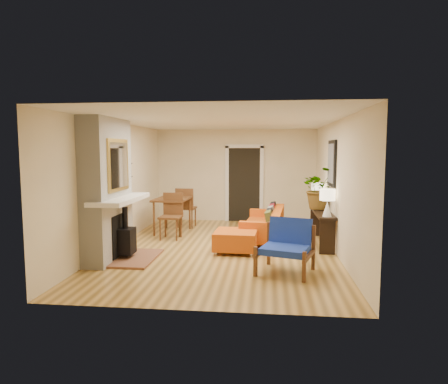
# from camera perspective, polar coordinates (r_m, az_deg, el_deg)

# --- Properties ---
(room_shell) EXTENTS (6.50, 6.50, 6.50)m
(room_shell) POSITION_cam_1_polar(r_m,az_deg,el_deg) (10.70, 4.63, 1.80)
(room_shell) COLOR tan
(room_shell) RESTS_ON ground
(fireplace) EXTENTS (1.09, 1.68, 2.60)m
(fireplace) POSITION_cam_1_polar(r_m,az_deg,el_deg) (7.65, -16.09, -0.09)
(fireplace) COLOR white
(fireplace) RESTS_ON ground
(sofa) EXTENTS (1.00, 2.02, 0.77)m
(sofa) POSITION_cam_1_polar(r_m,az_deg,el_deg) (9.11, 6.12, -4.67)
(sofa) COLOR silver
(sofa) RESTS_ON ground
(ottoman) EXTENTS (0.86, 0.86, 0.42)m
(ottoman) POSITION_cam_1_polar(r_m,az_deg,el_deg) (8.02, 1.69, -6.82)
(ottoman) COLOR silver
(ottoman) RESTS_ON ground
(blue_chair) EXTENTS (1.05, 1.03, 0.88)m
(blue_chair) POSITION_cam_1_polar(r_m,az_deg,el_deg) (6.80, 9.02, -7.21)
(blue_chair) COLOR brown
(blue_chair) RESTS_ON ground
(dining_table) EXTENTS (0.87, 1.95, 1.04)m
(dining_table) POSITION_cam_1_polar(r_m,az_deg,el_deg) (9.85, -6.91, -1.85)
(dining_table) COLOR brown
(dining_table) RESTS_ON ground
(console_table) EXTENTS (0.34, 1.85, 0.72)m
(console_table) POSITION_cam_1_polar(r_m,az_deg,el_deg) (8.81, 13.80, -3.60)
(console_table) COLOR black
(console_table) RESTS_ON ground
(lamp_near) EXTENTS (0.30, 0.30, 0.54)m
(lamp_near) POSITION_cam_1_polar(r_m,az_deg,el_deg) (8.04, 14.56, -1.03)
(lamp_near) COLOR white
(lamp_near) RESTS_ON console_table
(lamp_far) EXTENTS (0.30, 0.30, 0.54)m
(lamp_far) POSITION_cam_1_polar(r_m,az_deg,el_deg) (9.49, 13.28, 0.05)
(lamp_far) COLOR white
(lamp_far) RESTS_ON console_table
(houseplant) EXTENTS (0.99, 0.90, 0.93)m
(houseplant) POSITION_cam_1_polar(r_m,az_deg,el_deg) (9.01, 13.61, 0.54)
(houseplant) COLOR #1E5919
(houseplant) RESTS_ON console_table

